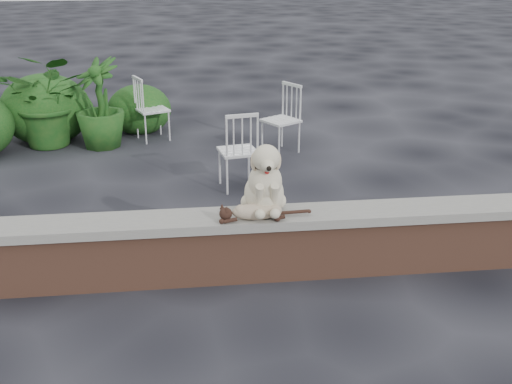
{
  "coord_description": "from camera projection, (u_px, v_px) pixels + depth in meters",
  "views": [
    {
      "loc": [
        -0.3,
        -4.72,
        2.67
      ],
      "look_at": [
        0.28,
        0.2,
        0.7
      ],
      "focal_mm": 43.48,
      "sensor_mm": 36.0,
      "label": 1
    }
  ],
  "objects": [
    {
      "name": "chair_c",
      "position": [
        238.0,
        150.0,
        7.19
      ],
      "size": [
        0.65,
        0.65,
        0.94
      ],
      "primitive_type": null,
      "rotation": [
        0.0,
        0.0,
        3.31
      ],
      "color": "white",
      "rests_on": "ground"
    },
    {
      "name": "brick_wall",
      "position": [
        226.0,
        251.0,
        5.28
      ],
      "size": [
        6.0,
        0.3,
        0.5
      ],
      "primitive_type": "cube",
      "color": "brown",
      "rests_on": "ground"
    },
    {
      "name": "chair_d",
      "position": [
        281.0,
        119.0,
        8.44
      ],
      "size": [
        0.77,
        0.77,
        0.94
      ],
      "primitive_type": null,
      "rotation": [
        0.0,
        0.0,
        -1.02
      ],
      "color": "white",
      "rests_on": "ground"
    },
    {
      "name": "dog",
      "position": [
        264.0,
        176.0,
        5.12
      ],
      "size": [
        0.43,
        0.56,
        0.64
      ],
      "primitive_type": null,
      "rotation": [
        0.0,
        0.0,
        -0.01
      ],
      "color": "beige",
      "rests_on": "capstone"
    },
    {
      "name": "shrubbery",
      "position": [
        41.0,
        115.0,
        8.86
      ],
      "size": [
        3.25,
        1.92,
        1.03
      ],
      "color": "#144816",
      "rests_on": "ground"
    },
    {
      "name": "cat",
      "position": [
        257.0,
        210.0,
        5.06
      ],
      "size": [
        0.91,
        0.23,
        0.15
      ],
      "primitive_type": null,
      "rotation": [
        0.0,
        0.0,
        -0.01
      ],
      "color": "tan",
      "rests_on": "capstone"
    },
    {
      "name": "ground",
      "position": [
        227.0,
        277.0,
        5.37
      ],
      "size": [
        60.0,
        60.0,
        0.0
      ],
      "primitive_type": "plane",
      "color": "black",
      "rests_on": "ground"
    },
    {
      "name": "potted_plant_b",
      "position": [
        99.0,
        103.0,
        8.62
      ],
      "size": [
        0.99,
        0.99,
        1.26
      ],
      "primitive_type": "imported",
      "rotation": [
        0.0,
        0.0,
        -0.86
      ],
      "color": "#144816",
      "rests_on": "ground"
    },
    {
      "name": "chair_e",
      "position": [
        152.0,
        108.0,
        9.01
      ],
      "size": [
        0.73,
        0.73,
        0.94
      ],
      "primitive_type": null,
      "rotation": [
        0.0,
        0.0,
        1.97
      ],
      "color": "white",
      "rests_on": "ground"
    },
    {
      "name": "potted_plant_a",
      "position": [
        49.0,
        100.0,
        8.66
      ],
      "size": [
        1.41,
        1.29,
        1.33
      ],
      "primitive_type": "imported",
      "rotation": [
        0.0,
        0.0,
        -0.24
      ],
      "color": "#144816",
      "rests_on": "ground"
    },
    {
      "name": "capstone",
      "position": [
        226.0,
        220.0,
        5.17
      ],
      "size": [
        6.2,
        0.4,
        0.08
      ],
      "primitive_type": "cube",
      "color": "slate",
      "rests_on": "brick_wall"
    }
  ]
}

